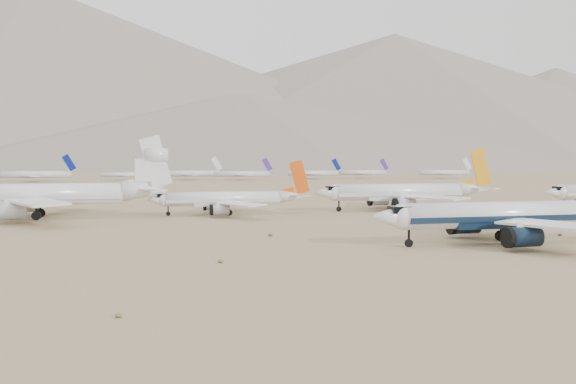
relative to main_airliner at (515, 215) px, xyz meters
name	(u,v)px	position (x,y,z in m)	size (l,w,h in m)	color
ground	(450,241)	(-9.42, 6.06, -4.96)	(7000.00, 7000.00, 0.00)	#8E7852
main_airliner	(515,215)	(0.00, 0.00, 0.00)	(51.11, 49.92, 18.04)	white
row2_gold_tail	(406,192)	(11.59, 72.19, 0.19)	(51.69, 50.55, 18.40)	white
row2_orange_tail	(230,199)	(-40.29, 69.74, -0.83)	(41.28, 40.38, 14.73)	white
row2_white_trijet	(45,194)	(-86.81, 69.23, 1.18)	(59.79, 58.44, 21.19)	white
distant_storage_row	(149,174)	(-53.95, 345.70, -0.53)	(474.50, 60.36, 15.64)	silver
mountain_range	(178,93)	(60.76, 1654.07, 185.36)	(7354.00, 3024.00, 470.00)	slate
foothills	(424,133)	(517.26, 1106.06, 62.19)	(4637.50, 1395.00, 155.00)	slate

